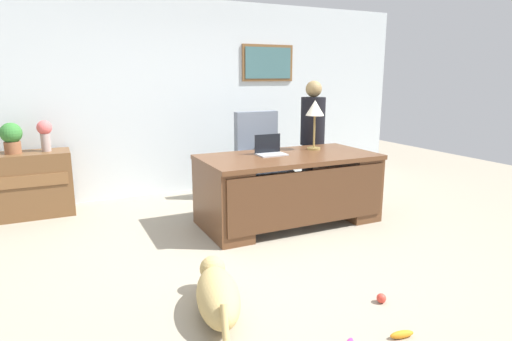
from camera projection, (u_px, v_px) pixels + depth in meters
The scene contains 13 objects.
ground_plane at pixel (272, 252), 4.15m from camera, with size 12.00×12.00×0.00m, color #9E937F.
back_wall at pixel (189, 98), 6.15m from camera, with size 7.00×0.16×2.70m.
desk at pixel (290, 186), 4.90m from camera, with size 1.99×0.99×0.79m.
credenza at pixel (14, 186), 5.09m from camera, with size 1.28×0.50×0.78m.
armchair at pixel (261, 163), 5.77m from camera, with size 0.60×0.59×1.20m.
person_standing at pixel (312, 140), 5.72m from camera, with size 0.32×0.32×1.60m.
dog_lying at pixel (217, 293), 3.05m from camera, with size 0.47×0.89×0.30m.
laptop at pixel (270, 150), 4.86m from camera, with size 0.32×0.22×0.22m.
desk_lamp at pixel (315, 111), 5.10m from camera, with size 0.22×0.22×0.59m.
vase_with_flowers at pixel (45, 133), 5.12m from camera, with size 0.17×0.17×0.37m.
potted_plant at pixel (11, 137), 4.98m from camera, with size 0.24×0.24×0.36m.
dog_toy_ball at pixel (381, 298), 3.22m from camera, with size 0.07×0.07×0.07m, color #E53F33.
dog_toy_plush at pixel (402, 334), 2.79m from camera, with size 0.17×0.05×0.05m, color orange.
Camera 1 is at (-1.81, -3.44, 1.66)m, focal length 30.21 mm.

